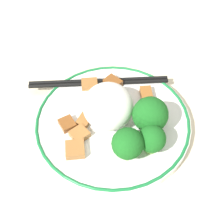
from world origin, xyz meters
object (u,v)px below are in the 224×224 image
(plate, at_px, (112,122))
(chopsticks, at_px, (98,82))
(broccoli_back_left, at_px, (127,144))
(broccoli_back_center, at_px, (151,139))
(broccoli_back_right, at_px, (149,115))

(plate, relative_size, chopsticks, 1.02)
(broccoli_back_left, xyz_separation_m, broccoli_back_center, (0.01, -0.04, -0.01))
(broccoli_back_left, xyz_separation_m, chopsticks, (0.15, 0.05, -0.03))
(broccoli_back_center, distance_m, chopsticks, 0.16)
(plate, distance_m, broccoli_back_right, 0.07)
(plate, height_order, broccoli_back_right, broccoli_back_right)
(plate, xyz_separation_m, chopsticks, (0.08, 0.02, 0.01))
(broccoli_back_center, xyz_separation_m, broccoli_back_right, (0.04, 0.00, 0.01))
(broccoli_back_left, distance_m, chopsticks, 0.16)
(plate, height_order, broccoli_back_center, broccoli_back_center)
(broccoli_back_left, height_order, broccoli_back_right, broccoli_back_right)
(broccoli_back_center, bearing_deg, broccoli_back_right, 0.43)
(plate, xyz_separation_m, broccoli_back_center, (-0.06, -0.06, 0.03))
(plate, distance_m, broccoli_back_center, 0.09)
(broccoli_back_center, bearing_deg, chopsticks, 30.67)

